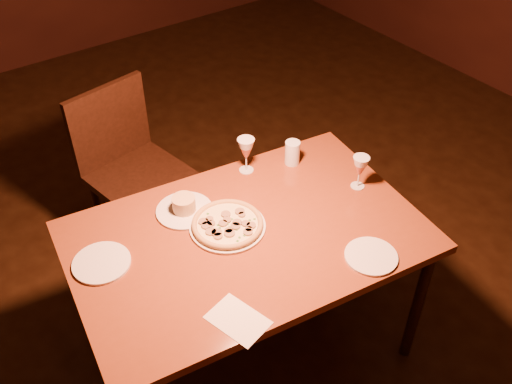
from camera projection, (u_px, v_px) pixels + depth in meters
floor at (263, 344)px, 2.76m from camera, size 7.00×7.00×0.00m
dining_table at (247, 245)px, 2.33m from camera, size 1.51×1.08×0.75m
chair_far at (130, 165)px, 2.99m from camera, size 0.53×0.53×0.94m
pizza_plate at (227, 224)px, 2.30m from camera, size 0.31×0.31×0.03m
ramekin_saucer at (184, 207)px, 2.37m from camera, size 0.24×0.24×0.08m
wine_glass_far at (246, 155)px, 2.54m from camera, size 0.08×0.08×0.17m
wine_glass_right at (359, 172)px, 2.46m from camera, size 0.07×0.07×0.16m
water_tumbler at (292, 153)px, 2.61m from camera, size 0.07×0.07×0.11m
side_plate_left at (102, 263)px, 2.15m from camera, size 0.22×0.22×0.01m
side_plate_near at (371, 256)px, 2.18m from camera, size 0.20×0.20×0.01m
menu_card at (238, 320)px, 1.96m from camera, size 0.19×0.23×0.00m
pendant_light at (244, 5)px, 1.68m from camera, size 0.12×0.12×0.12m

